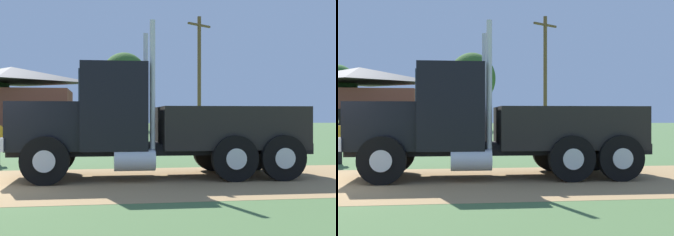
{
  "view_description": "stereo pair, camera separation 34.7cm",
  "coord_description": "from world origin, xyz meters",
  "views": [
    {
      "loc": [
        2.69,
        -11.61,
        1.62
      ],
      "look_at": [
        4.67,
        0.94,
        1.58
      ],
      "focal_mm": 50.21,
      "sensor_mm": 36.0,
      "label": 1
    },
    {
      "loc": [
        3.04,
        -11.66,
        1.62
      ],
      "look_at": [
        4.67,
        0.94,
        1.58
      ],
      "focal_mm": 50.21,
      "sensor_mm": 36.0,
      "label": 2
    }
  ],
  "objects": [
    {
      "name": "utility_pole_near",
      "position": [
        10.07,
        20.9,
        4.61
      ],
      "size": [
        1.91,
        1.34,
        8.7
      ],
      "color": "brown",
      "rests_on": "ground_plane"
    },
    {
      "name": "tree_far_right",
      "position": [
        6.13,
        42.6,
        5.98
      ],
      "size": [
        5.44,
        5.44,
        8.98
      ],
      "color": "#513823",
      "rests_on": "ground_plane"
    },
    {
      "name": "truck_foreground_white",
      "position": [
        4.3,
        0.85,
        1.36
      ],
      "size": [
        7.99,
        2.88,
        4.01
      ],
      "color": "black",
      "rests_on": "ground_plane"
    },
    {
      "name": "shed_building",
      "position": [
        -4.17,
        29.42,
        2.79
      ],
      "size": [
        10.28,
        7.96,
        5.79
      ],
      "color": "brown",
      "rests_on": "ground_plane"
    }
  ]
}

